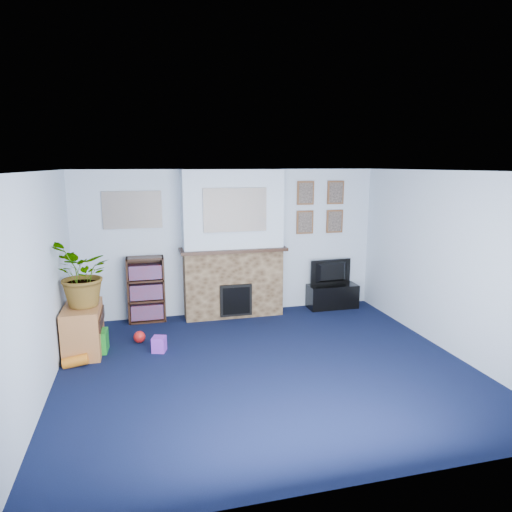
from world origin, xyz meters
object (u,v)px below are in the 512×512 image
object	(u,v)px
bookshelf	(146,291)
sideboard	(83,327)
television	(333,273)
tv_stand	(332,295)

from	to	relation	value
bookshelf	sideboard	bearing A→B (deg)	-127.98
sideboard	television	bearing A→B (deg)	14.27
tv_stand	bookshelf	bearing A→B (deg)	178.62
television	bookshelf	xyz separation A→B (m)	(-3.17, 0.06, -0.13)
television	bookshelf	world-z (taller)	bookshelf
tv_stand	sideboard	bearing A→B (deg)	-166.00
bookshelf	television	bearing A→B (deg)	-1.02
television	sideboard	distance (m)	4.14
bookshelf	tv_stand	bearing A→B (deg)	-1.38
tv_stand	bookshelf	size ratio (longest dim) A/B	0.82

